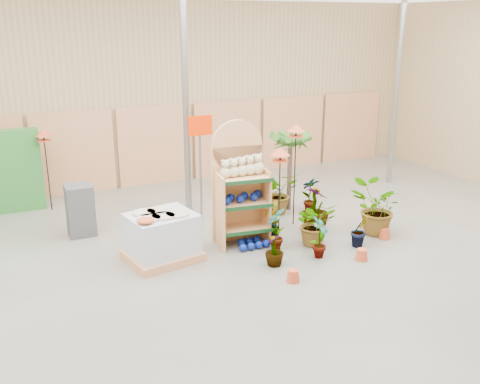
% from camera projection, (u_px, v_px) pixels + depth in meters
% --- Properties ---
extents(room, '(15.20, 12.10, 4.70)m').
position_uv_depth(room, '(239.00, 134.00, 8.79)').
color(room, '#5E5D54').
rests_on(room, ground).
extents(display_shelf, '(1.03, 0.72, 2.31)m').
position_uv_depth(display_shelf, '(239.00, 188.00, 9.86)').
color(display_shelf, tan).
rests_on(display_shelf, ground).
extents(teddy_bears, '(0.86, 0.24, 0.38)m').
position_uv_depth(teddy_bears, '(244.00, 168.00, 9.66)').
color(teddy_bears, beige).
rests_on(teddy_bears, display_shelf).
extents(gazing_balls_shelf, '(0.85, 0.29, 0.16)m').
position_uv_depth(gazing_balls_shelf, '(242.00, 197.00, 9.79)').
color(gazing_balls_shelf, navy).
rests_on(gazing_balls_shelf, display_shelf).
extents(gazing_balls_floor, '(0.63, 0.39, 0.15)m').
position_uv_depth(gazing_balls_floor, '(252.00, 244.00, 9.84)').
color(gazing_balls_floor, navy).
rests_on(gazing_balls_floor, ground).
extents(pallet_stack, '(1.34, 1.18, 0.88)m').
position_uv_depth(pallet_stack, '(162.00, 237.00, 9.23)').
color(pallet_stack, '#BE7D53').
rests_on(pallet_stack, ground).
extents(charcoal_planters, '(0.50, 0.50, 1.00)m').
position_uv_depth(charcoal_planters, '(80.00, 210.00, 10.33)').
color(charcoal_planters, '#343435').
rests_on(charcoal_planters, ground).
extents(offer_sign, '(0.50, 0.08, 2.20)m').
position_uv_depth(offer_sign, '(200.00, 146.00, 10.81)').
color(offer_sign, gray).
rests_on(offer_sign, ground).
extents(bird_table_front, '(0.34, 0.34, 1.86)m').
position_uv_depth(bird_table_front, '(280.00, 155.00, 9.46)').
color(bird_table_front, black).
rests_on(bird_table_front, ground).
extents(bird_table_right, '(0.34, 0.34, 2.08)m').
position_uv_depth(bird_table_right, '(296.00, 132.00, 10.41)').
color(bird_table_right, black).
rests_on(bird_table_right, ground).
extents(bird_table_back, '(0.34, 0.34, 1.80)m').
position_uv_depth(bird_table_back, '(44.00, 136.00, 11.34)').
color(bird_table_back, black).
rests_on(bird_table_back, ground).
extents(palm, '(0.70, 0.70, 1.83)m').
position_uv_depth(palm, '(290.00, 140.00, 11.41)').
color(palm, brown).
rests_on(palm, ground).
extents(potted_plant_0, '(0.46, 0.51, 0.80)m').
position_uv_depth(potted_plant_0, '(276.00, 229.00, 9.65)').
color(potted_plant_0, '#2B5B19').
rests_on(potted_plant_0, ground).
extents(potted_plant_1, '(0.33, 0.40, 0.67)m').
position_uv_depth(potted_plant_1, '(273.00, 226.00, 10.01)').
color(potted_plant_1, '#2B5B19').
rests_on(potted_plant_1, ground).
extents(potted_plant_2, '(0.81, 0.72, 0.83)m').
position_uv_depth(potted_plant_2, '(315.00, 223.00, 9.89)').
color(potted_plant_2, '#2B5B19').
rests_on(potted_plant_2, ground).
extents(potted_plant_3, '(0.59, 0.59, 0.96)m').
position_uv_depth(potted_plant_3, '(315.00, 208.00, 10.50)').
color(potted_plant_3, '#2B5B19').
rests_on(potted_plant_3, ground).
extents(potted_plant_4, '(0.42, 0.29, 0.77)m').
position_uv_depth(potted_plant_4, '(310.00, 194.00, 11.67)').
color(potted_plant_4, '#2B5B19').
rests_on(potted_plant_4, ground).
extents(potted_plant_5, '(0.38, 0.39, 0.55)m').
position_uv_depth(potted_plant_5, '(272.00, 215.00, 10.74)').
color(potted_plant_5, '#2B5B19').
rests_on(potted_plant_5, ground).
extents(potted_plant_6, '(0.83, 0.72, 0.91)m').
position_uv_depth(potted_plant_6, '(278.00, 193.00, 11.54)').
color(potted_plant_6, '#2B5B19').
rests_on(potted_plant_6, ground).
extents(potted_plant_7, '(0.44, 0.44, 0.58)m').
position_uv_depth(potted_plant_7, '(275.00, 250.00, 9.06)').
color(potted_plant_7, '#2B5B19').
rests_on(potted_plant_7, ground).
extents(potted_plant_8, '(0.48, 0.47, 0.77)m').
position_uv_depth(potted_plant_8, '(320.00, 237.00, 9.32)').
color(potted_plant_8, '#2B5B19').
rests_on(potted_plant_8, ground).
extents(potted_plant_9, '(0.37, 0.31, 0.63)m').
position_uv_depth(potted_plant_9, '(360.00, 230.00, 9.83)').
color(potted_plant_9, '#2B5B19').
rests_on(potted_plant_9, ground).
extents(potted_plant_10, '(1.23, 1.18, 1.05)m').
position_uv_depth(potted_plant_10, '(375.00, 209.00, 10.33)').
color(potted_plant_10, '#2B5B19').
rests_on(potted_plant_10, ground).
extents(potted_plant_11, '(0.54, 0.54, 0.71)m').
position_uv_depth(potted_plant_11, '(261.00, 201.00, 11.33)').
color(potted_plant_11, '#2B5B19').
rests_on(potted_plant_11, ground).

